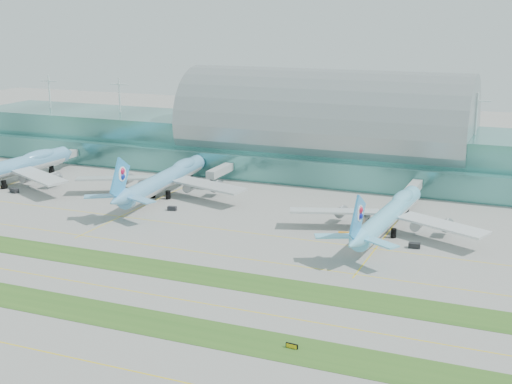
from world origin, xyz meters
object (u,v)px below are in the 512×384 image
at_px(terminal, 324,139).
at_px(airliner_c, 389,214).
at_px(airliner_b, 165,178).
at_px(taxiway_sign_east, 292,346).
at_px(airliner_a, 6,168).

xyz_separation_m(terminal, airliner_c, (43.35, -72.21, -8.24)).
bearing_deg(terminal, airliner_c, -59.02).
height_order(airliner_b, airliner_c, airliner_b).
distance_m(terminal, taxiway_sign_east, 162.65).
bearing_deg(airliner_b, airliner_c, -13.69).
relative_size(airliner_a, airliner_c, 1.15).
bearing_deg(terminal, taxiway_sign_east, -74.90).
relative_size(airliner_a, airliner_b, 1.06).
bearing_deg(taxiway_sign_east, airliner_a, 154.35).
distance_m(airliner_a, taxiway_sign_east, 173.66).
bearing_deg(airliner_b, taxiway_sign_east, -53.89).
bearing_deg(taxiway_sign_east, airliner_b, 135.62).
xyz_separation_m(airliner_b, taxiway_sign_east, (84.61, -97.72, -5.93)).
relative_size(terminal, airliner_a, 4.20).
bearing_deg(taxiway_sign_east, airliner_c, 93.96).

